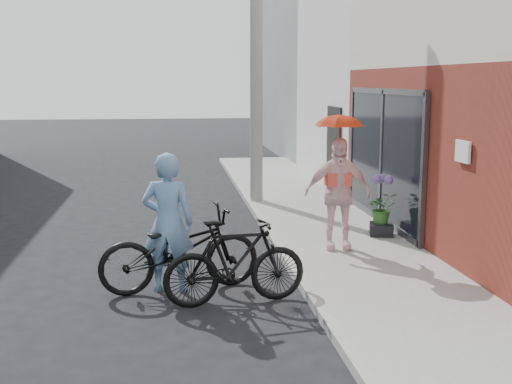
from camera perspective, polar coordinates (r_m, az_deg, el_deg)
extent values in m
plane|color=black|center=(8.54, -1.93, -9.07)|extent=(80.00, 80.00, 0.00)
cube|color=gray|center=(10.79, 8.18, -4.78)|extent=(2.20, 24.00, 0.12)
cube|color=#9E9E99|center=(10.54, 2.08, -5.04)|extent=(0.12, 24.00, 0.12)
cube|color=black|center=(12.28, 11.20, 3.08)|extent=(0.06, 3.80, 2.40)
cube|color=white|center=(9.19, 17.91, 3.45)|extent=(0.04, 0.40, 0.30)
cube|color=silver|center=(18.83, 17.85, 11.63)|extent=(8.00, 6.00, 7.00)
cube|color=slate|center=(25.34, 10.96, 11.35)|extent=(8.00, 8.00, 7.00)
cylinder|color=#9E9E99|center=(14.19, 0.04, 12.82)|extent=(0.28, 0.28, 7.00)
imported|color=#6B93BF|center=(8.51, -7.85, -2.72)|extent=(0.75, 0.56, 1.86)
imported|color=black|center=(8.60, -6.79, -5.08)|extent=(2.25, 1.13, 1.13)
imported|color=black|center=(8.03, -1.87, -6.24)|extent=(1.87, 0.77, 1.09)
imported|color=#F7CFD1|center=(10.21, 7.26, -0.15)|extent=(1.09, 0.56, 1.78)
imported|color=#E1421A|center=(10.07, 7.41, 6.63)|extent=(0.73, 0.73, 0.64)
cube|color=black|center=(11.36, 11.08, -3.27)|extent=(0.48, 0.48, 0.21)
imported|color=#316528|center=(11.28, 11.14, -1.39)|extent=(0.50, 0.43, 0.55)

